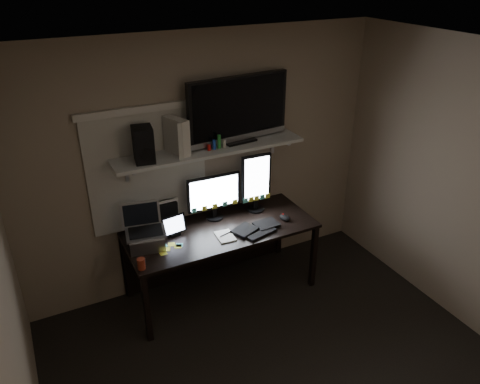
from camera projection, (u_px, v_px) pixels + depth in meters
ceiling at (326, 70)px, 2.50m from camera, size 3.60×3.60×0.00m
back_wall at (204, 164)px, 4.50m from camera, size 3.60×0.00×3.60m
left_wall at (12, 357)px, 2.35m from camera, size 0.00×3.60×3.60m
window_blinds at (148, 171)px, 4.25m from camera, size 1.10×0.02×1.10m
desk at (216, 238)px, 4.62m from camera, size 1.80×0.75×0.73m
wall_shelf at (210, 150)px, 4.26m from camera, size 1.80×0.35×0.03m
monitor_landscape at (214, 197)px, 4.51m from camera, size 0.54×0.08×0.47m
monitor_portrait at (256, 183)px, 4.62m from camera, size 0.31×0.07×0.62m
keyboard at (256, 227)px, 4.43m from camera, size 0.50×0.29×0.03m
mouse at (285, 218)px, 4.58m from camera, size 0.10×0.14×0.04m
notepad at (225, 236)px, 4.31m from camera, size 0.17×0.22×0.01m
tablet at (174, 225)px, 4.29m from camera, size 0.24×0.13×0.20m
file_sorter at (166, 213)px, 4.43m from camera, size 0.21×0.10×0.27m
laptop at (145, 229)px, 4.07m from camera, size 0.39×0.34×0.39m
cup at (141, 264)px, 3.85m from camera, size 0.07×0.07×0.10m
sticky_notes at (167, 246)px, 4.17m from camera, size 0.32×0.27×0.00m
tv at (238, 109)px, 4.28m from camera, size 1.04×0.28×0.62m
game_console at (177, 136)px, 4.07m from camera, size 0.17×0.28×0.32m
speaker at (143, 144)px, 3.92m from camera, size 0.20×0.23×0.30m
bottles at (217, 143)px, 4.20m from camera, size 0.20×0.06×0.12m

